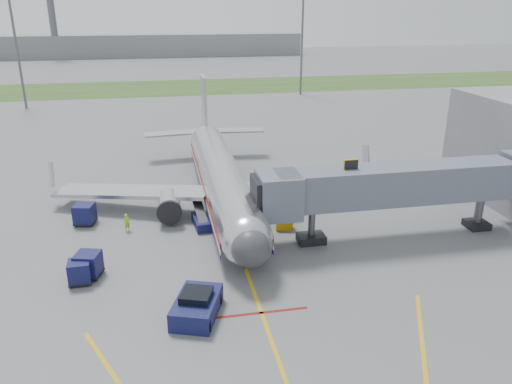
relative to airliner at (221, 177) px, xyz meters
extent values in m
plane|color=#565659|center=(0.00, -15.25, -2.65)|extent=(400.00, 400.00, 0.00)
cube|color=#2D4C1E|center=(0.00, 74.75, -2.64)|extent=(300.00, 25.00, 0.01)
cube|color=gold|center=(0.00, -17.25, -2.64)|extent=(0.25, 50.00, 0.01)
cube|color=maroon|center=(0.00, -19.25, -2.64)|extent=(6.00, 0.25, 0.01)
cylinder|color=silver|center=(0.00, -0.25, 0.05)|extent=(3.80, 28.00, 3.80)
sphere|color=silver|center=(0.00, -14.25, 0.05)|extent=(3.80, 3.80, 3.80)
sphere|color=#38383D|center=(0.00, -15.55, 0.05)|extent=(2.74, 2.74, 2.74)
cube|color=black|center=(0.00, -14.65, 0.60)|extent=(2.20, 1.20, 0.55)
cone|color=silver|center=(0.00, 16.25, 0.05)|extent=(3.80, 5.00, 3.80)
cube|color=#B7BAC1|center=(0.00, 15.75, 4.05)|extent=(0.35, 4.20, 7.00)
cube|color=#B7BAC1|center=(-8.50, -0.25, -0.85)|extent=(15.10, 8.59, 1.13)
cube|color=#B7BAC1|center=(8.50, -0.25, -0.85)|extent=(15.10, 8.59, 1.13)
cylinder|color=silver|center=(-5.20, -3.25, -1.30)|extent=(2.10, 3.60, 2.10)
cylinder|color=silver|center=(5.20, -3.25, -1.30)|extent=(2.10, 3.60, 2.10)
cube|color=maroon|center=(1.92, -0.25, -0.30)|extent=(0.05, 28.00, 0.45)
cube|color=navy|center=(1.92, -0.25, -1.20)|extent=(0.05, 28.00, 0.35)
cylinder|color=black|center=(0.00, -13.25, -2.35)|extent=(0.28, 0.70, 0.70)
cylinder|color=black|center=(-2.60, 0.25, -2.20)|extent=(0.50, 1.00, 1.00)
cylinder|color=black|center=(2.60, 0.25, -2.20)|extent=(0.50, 1.00, 1.00)
cube|color=slate|center=(13.00, -10.25, 1.95)|extent=(20.00, 3.00, 3.00)
cube|color=slate|center=(3.20, -10.25, 1.75)|extent=(3.20, 3.60, 3.40)
cube|color=black|center=(2.00, -10.25, 1.75)|extent=(1.60, 3.00, 2.80)
cube|color=#E1A90D|center=(9.00, -10.25, 3.75)|extent=(1.20, 0.15, 1.00)
cylinder|color=#595B60|center=(6.00, -10.25, -1.10)|extent=(0.56, 0.56, 3.10)
cube|color=black|center=(6.00, -10.25, -2.30)|extent=(2.20, 1.60, 0.70)
cylinder|color=#595B60|center=(21.00, -10.25, -1.10)|extent=(0.70, 0.70, 3.10)
cube|color=black|center=(21.00, -10.25, -2.35)|extent=(1.80, 1.80, 0.60)
cylinder|color=#595B60|center=(-30.00, 54.75, 7.35)|extent=(0.44, 0.44, 20.00)
cylinder|color=#595B60|center=(25.00, 59.75, 7.35)|extent=(0.44, 0.44, 20.00)
cube|color=slate|center=(-10.00, 154.75, 1.35)|extent=(120.00, 14.00, 8.00)
cylinder|color=#595B60|center=(-40.00, 149.75, 11.35)|extent=(2.40, 2.40, 28.00)
cube|color=#0E0D39|center=(-4.00, -18.75, -2.02)|extent=(3.71, 4.67, 1.24)
cube|color=black|center=(-4.00, -18.75, -1.23)|extent=(2.31, 2.31, 0.56)
cylinder|color=black|center=(-5.46, -19.79, -2.19)|extent=(0.54, 0.93, 0.90)
cylinder|color=black|center=(-3.54, -20.47, -2.19)|extent=(0.54, 0.93, 0.90)
cylinder|color=black|center=(-4.46, -17.02, -2.19)|extent=(0.54, 0.93, 0.90)
cylinder|color=black|center=(-2.55, -17.71, -2.19)|extent=(0.54, 0.93, 0.90)
cube|color=#0E0D39|center=(-12.54, -2.86, -1.63)|extent=(1.96, 1.96, 1.65)
cube|color=black|center=(-12.54, -2.86, -2.45)|extent=(2.02, 2.02, 0.13)
cylinder|color=black|center=(-13.30, -3.35, -2.50)|extent=(0.29, 0.34, 0.30)
cylinder|color=black|center=(-12.05, -3.62, -2.50)|extent=(0.29, 0.34, 0.30)
cylinder|color=black|center=(-13.03, -2.10, -2.50)|extent=(0.29, 0.34, 0.30)
cylinder|color=black|center=(-11.78, -2.37, -2.50)|extent=(0.29, 0.34, 0.30)
cube|color=#0E0D39|center=(-11.65, -13.21, -1.74)|extent=(1.53, 1.53, 1.48)
cube|color=black|center=(-11.65, -13.21, -2.47)|extent=(1.58, 1.58, 0.11)
cylinder|color=black|center=(-12.20, -13.81, -2.51)|extent=(0.22, 0.27, 0.27)
cylinder|color=black|center=(-11.06, -13.77, -2.51)|extent=(0.22, 0.27, 0.27)
cylinder|color=black|center=(-12.24, -12.66, -2.51)|extent=(0.22, 0.27, 0.27)
cylinder|color=black|center=(-11.10, -12.62, -2.51)|extent=(0.22, 0.27, 0.27)
cube|color=#0E0D39|center=(-11.15, -12.42, -1.65)|extent=(2.01, 2.01, 1.63)
cube|color=black|center=(-11.15, -12.42, -2.46)|extent=(2.07, 2.07, 0.13)
cylinder|color=black|center=(-11.93, -12.86, -2.50)|extent=(0.30, 0.35, 0.29)
cylinder|color=black|center=(-10.72, -13.20, -2.50)|extent=(0.30, 0.35, 0.29)
cylinder|color=black|center=(-11.59, -11.65, -2.50)|extent=(0.30, 0.35, 0.29)
cylinder|color=black|center=(-10.38, -11.99, -2.50)|extent=(0.30, 0.35, 0.29)
cube|color=#0E0D39|center=(-2.50, -5.33, -2.24)|extent=(1.55, 3.33, 0.81)
cube|color=black|center=(-2.54, -4.88, -1.39)|extent=(1.13, 3.68, 1.27)
cylinder|color=black|center=(-2.84, -6.53, -2.39)|extent=(0.24, 0.52, 0.50)
cylinder|color=black|center=(-1.95, -6.45, -2.39)|extent=(0.24, 0.52, 0.50)
cylinder|color=black|center=(-3.06, -4.21, -2.39)|extent=(0.24, 0.52, 0.50)
cylinder|color=black|center=(-2.16, -4.13, -2.39)|extent=(0.24, 0.52, 0.50)
cube|color=#E1A90D|center=(4.50, -7.25, -2.05)|extent=(1.66, 1.29, 1.18)
cylinder|color=black|center=(4.02, -7.14, -2.50)|extent=(0.26, 0.33, 0.30)
cylinder|color=black|center=(4.98, -7.36, -2.50)|extent=(0.26, 0.33, 0.30)
imported|color=#94E01A|center=(-8.81, -5.08, -1.86)|extent=(0.68, 0.65, 1.57)
camera|label=1|loc=(-5.49, -45.43, 15.55)|focal=35.00mm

